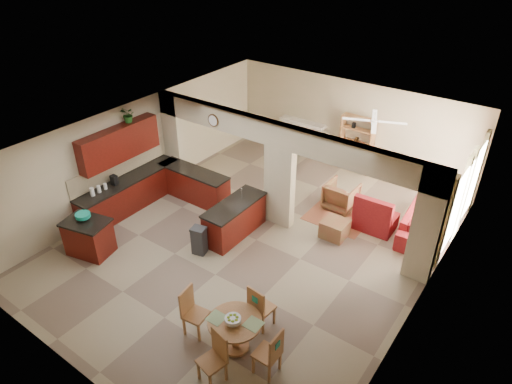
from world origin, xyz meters
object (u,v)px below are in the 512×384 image
Objects in this scene: kitchen_island at (89,237)px; dining_table at (235,329)px; armchair at (341,196)px; sofa at (426,221)px.

dining_table is (4.58, -0.20, 0.01)m from kitchen_island.
armchair is (-0.60, 5.51, -0.08)m from dining_table.
kitchen_island is at bearing 127.30° from sofa.
dining_table is 5.55m from armchair.
dining_table is 0.43× the size of sofa.
armchair is at bearing 90.96° from sofa.
kitchen_island is 0.50× the size of sofa.
sofa is at bearing -173.89° from armchair.
sofa is at bearing 73.64° from dining_table.
armchair reaches higher than dining_table.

